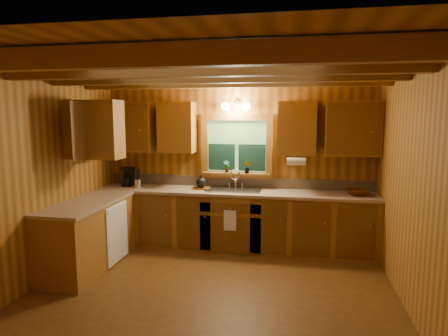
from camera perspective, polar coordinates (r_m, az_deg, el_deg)
room at (r=4.32m, az=-1.97°, el=-2.08°), size 4.20×4.20×4.20m
ceiling_beams at (r=4.28m, az=-2.05°, el=13.81°), size 4.20×2.54×0.18m
base_cabinets at (r=5.85m, az=-3.91°, el=-8.20°), size 4.20×2.22×0.86m
countertop at (r=5.75m, az=-3.81°, el=-3.87°), size 4.20×2.24×0.04m
backsplash at (r=6.21m, az=1.86°, el=-2.04°), size 4.20×0.02×0.16m
dishwasher_panel at (r=5.64m, az=-15.28°, el=-9.09°), size 0.02×0.60×0.80m
upper_cabinets at (r=5.78m, az=-4.38°, el=5.79°), size 4.19×1.77×0.78m
window at (r=6.12m, az=1.86°, el=3.00°), size 1.12×0.08×1.00m
window_sill at (r=6.12m, az=1.77°, el=-0.86°), size 1.06×0.14×0.04m
wall_sconce at (r=5.98m, az=1.70°, el=8.98°), size 0.45×0.21×0.17m
paper_towel_roll at (r=5.73m, az=10.46°, el=0.94°), size 0.27×0.11×0.11m
dish_towel at (r=5.71m, az=0.87°, el=-7.65°), size 0.18×0.01×0.30m
sink at (r=5.95m, az=1.44°, el=-3.68°), size 0.82×0.48×0.43m
coffee_maker at (r=6.51m, az=-13.73°, el=-1.21°), size 0.17×0.21×0.30m
utensil_crock at (r=6.28m, az=-12.43°, el=-2.14°), size 0.11×0.11×0.31m
cutting_board at (r=6.06m, az=-3.36°, el=-2.96°), size 0.27×0.21×0.02m
teakettle at (r=6.04m, az=-3.36°, el=-2.12°), size 0.16×0.16×0.20m
wicker_basket at (r=5.91m, az=18.90°, el=-3.36°), size 0.38×0.38×0.08m
potted_plant_left at (r=6.12m, az=0.38°, el=0.25°), size 0.12×0.10×0.19m
potted_plant_right at (r=6.04m, az=3.44°, el=0.15°), size 0.13×0.12×0.20m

